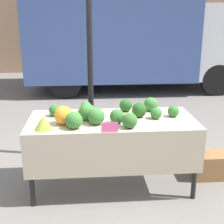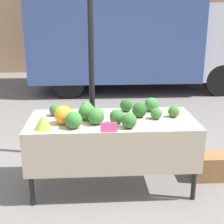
{
  "view_description": "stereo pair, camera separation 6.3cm",
  "coord_description": "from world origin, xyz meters",
  "px_view_note": "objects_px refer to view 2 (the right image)",
  "views": [
    {
      "loc": [
        -0.26,
        -3.12,
        1.84
      ],
      "look_at": [
        0.0,
        0.0,
        0.86
      ],
      "focal_mm": 50.0,
      "sensor_mm": 36.0,
      "label": 1
    },
    {
      "loc": [
        -0.19,
        -3.13,
        1.84
      ],
      "look_at": [
        0.0,
        0.0,
        0.86
      ],
      "focal_mm": 50.0,
      "sensor_mm": 36.0,
      "label": 2
    }
  ],
  "objects_px": {
    "parked_truck": "(131,30)",
    "price_sign": "(109,127)",
    "orange_cauliflower": "(63,115)",
    "produce_crate": "(213,166)"
  },
  "relations": [
    {
      "from": "parked_truck",
      "to": "produce_crate",
      "type": "xyz_separation_m",
      "value": [
        0.41,
        -4.8,
        -1.34
      ]
    },
    {
      "from": "price_sign",
      "to": "produce_crate",
      "type": "bearing_deg",
      "value": 21.16
    },
    {
      "from": "parked_truck",
      "to": "price_sign",
      "type": "xyz_separation_m",
      "value": [
        -0.84,
        -5.28,
        -0.65
      ]
    },
    {
      "from": "parked_truck",
      "to": "price_sign",
      "type": "height_order",
      "value": "parked_truck"
    },
    {
      "from": "produce_crate",
      "to": "price_sign",
      "type": "bearing_deg",
      "value": -158.84
    },
    {
      "from": "orange_cauliflower",
      "to": "produce_crate",
      "type": "height_order",
      "value": "orange_cauliflower"
    },
    {
      "from": "parked_truck",
      "to": "orange_cauliflower",
      "type": "relative_size",
      "value": 27.45
    },
    {
      "from": "orange_cauliflower",
      "to": "produce_crate",
      "type": "bearing_deg",
      "value": 7.16
    },
    {
      "from": "parked_truck",
      "to": "orange_cauliflower",
      "type": "bearing_deg",
      "value": -104.32
    },
    {
      "from": "produce_crate",
      "to": "parked_truck",
      "type": "bearing_deg",
      "value": 94.88
    }
  ]
}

